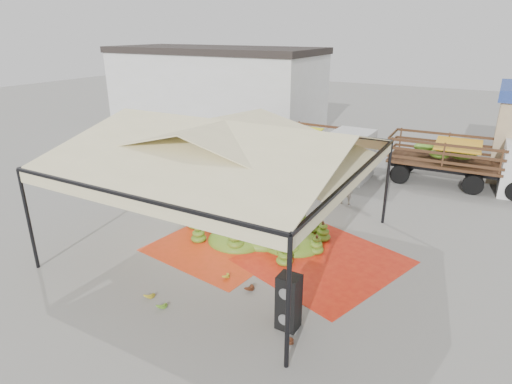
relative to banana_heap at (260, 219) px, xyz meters
The scene contains 17 objects.
ground 1.38m from the banana_heap, 116.45° to the right, with size 90.00×90.00×0.00m, color slate.
canopy_tent 3.04m from the banana_heap, 116.45° to the right, with size 8.10×8.10×4.00m.
building_white 16.79m from the banana_heap, 129.40° to the left, with size 14.30×6.30×5.40m.
tarp_left 1.66m from the banana_heap, 114.51° to the right, with size 3.82×3.64×0.01m, color red.
tarp_right 2.72m from the banana_heap, 15.85° to the right, with size 3.97×4.17×0.01m, color red.
banana_heap is the anchor object (origin of this frame).
hand_yellow_a 4.74m from the banana_heap, 99.05° to the right, with size 0.40×0.33×0.18m, color #B09723.
hand_yellow_b 3.00m from the banana_heap, 81.18° to the right, with size 0.41×0.33×0.19m, color gold.
hand_red_a 3.41m from the banana_heap, 67.14° to the right, with size 0.49×0.40×0.22m, color #512812.
hand_red_b 5.50m from the banana_heap, 55.11° to the right, with size 0.41×0.34×0.19m, color #502712.
hand_green 4.86m from the banana_heap, 92.09° to the right, with size 0.41×0.34×0.19m, color #437518.
hanging_bunches 2.12m from the banana_heap, 88.52° to the left, with size 4.74×0.24×0.20m.
speaker_stack 4.95m from the banana_heap, 53.71° to the right, with size 0.50×0.44×1.37m.
banana_leaves 2.84m from the banana_heap, 155.02° to the right, with size 0.96×1.36×3.70m, color #30731E, non-canonical shape.
vendor 4.27m from the banana_heap, 66.65° to the left, with size 0.57×0.37×1.56m, color gray.
truck_left 7.22m from the banana_heap, 99.82° to the left, with size 6.43×2.36×2.19m.
truck_right 10.25m from the banana_heap, 56.02° to the left, with size 6.27×2.31×2.13m.
Camera 1 is at (6.85, -10.35, 6.50)m, focal length 30.00 mm.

